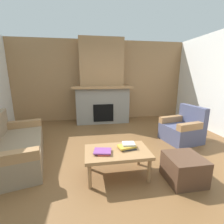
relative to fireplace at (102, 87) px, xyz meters
The scene contains 9 objects.
ground 2.87m from the fireplace, 90.00° to the right, with size 9.00×9.00×0.00m, color brown.
wall_back_wood_panel 0.42m from the fireplace, 90.00° to the left, with size 6.00×0.12×2.70m, color #997047.
fireplace is the anchor object (origin of this frame).
couch 3.14m from the fireplace, 128.41° to the right, with size 1.24×1.95×0.85m.
armchair 2.79m from the fireplace, 48.65° to the right, with size 0.89×0.89×0.85m.
coffee_table 3.18m from the fireplace, 91.35° to the right, with size 1.00×0.60×0.43m.
ottoman 3.62m from the fireplace, 75.08° to the right, with size 0.52×0.52×0.40m, color #4C3323.
book_stack_near_edge 3.22m from the fireplace, 95.46° to the right, with size 0.29×0.25×0.04m.
book_stack_center 3.10m from the fireplace, 87.97° to the right, with size 0.30×0.23×0.08m.
Camera 1 is at (-0.51, -2.68, 1.59)m, focal length 25.50 mm.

